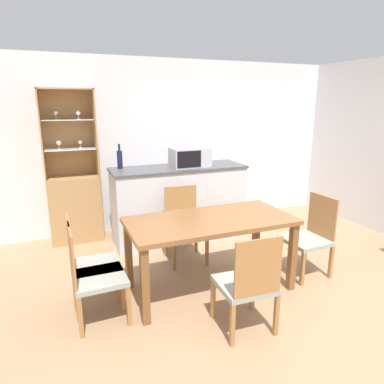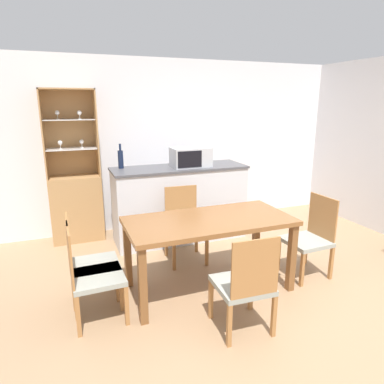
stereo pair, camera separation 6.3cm
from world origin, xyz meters
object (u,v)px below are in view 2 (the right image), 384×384
microwave (191,157)px  dining_chair_head_far (184,226)px  dining_chair_side_left_far (89,263)px  wine_bottle (121,159)px  display_cabinet (76,197)px  dining_chair_side_right_near (310,238)px  dining_chair_side_left_near (92,275)px  dining_table (209,228)px  dining_chair_head_near (245,284)px

microwave → dining_chair_head_far: bearing=-117.3°
dining_chair_side_left_far → wine_bottle: size_ratio=2.75×
display_cabinet → dining_chair_head_far: (1.20, -1.17, -0.18)m
dining_chair_side_right_near → dining_chair_head_far: same height
dining_chair_side_left_near → microwave: microwave is taller
dining_table → dining_chair_side_left_far: bearing=174.1°
dining_chair_head_near → wine_bottle: (-0.60, 2.33, 0.75)m
display_cabinet → wine_bottle: size_ratio=6.35×
dining_chair_side_right_near → wine_bottle: (-1.79, 1.70, 0.75)m
dining_chair_side_right_near → dining_chair_side_left_near: (-2.37, -0.00, 0.00)m
dining_chair_head_far → dining_chair_side_left_near: 1.48m
dining_chair_side_right_near → microwave: bearing=27.7°
dining_chair_head_near → microwave: bearing=84.1°
dining_table → dining_chair_side_left_near: size_ratio=1.86×
dining_table → dining_chair_side_right_near: (1.19, -0.12, -0.24)m
dining_chair_side_left_far → dining_chair_side_right_near: same height
dining_table → microwave: microwave is taller
dining_table → dining_chair_head_near: (-0.00, -0.75, -0.24)m
dining_chair_side_left_far → dining_chair_side_left_near: bearing=-0.2°
dining_chair_side_left_far → dining_chair_head_far: 1.35m
dining_chair_side_right_near → wine_bottle: bearing=43.9°
dining_chair_side_right_near → dining_table: bearing=81.8°
dining_table → dining_chair_head_far: (0.00, 0.75, -0.24)m
dining_table → dining_chair_head_near: size_ratio=1.86×
dining_chair_side_left_near → dining_chair_side_left_far: bearing=178.2°
dining_chair_head_far → display_cabinet: bearing=-40.5°
dining_chair_head_far → wine_bottle: wine_bottle is taller
dining_table → dining_chair_side_left_near: dining_chair_side_left_near is taller
dining_chair_head_far → dining_table: bearing=93.5°
display_cabinet → dining_table: display_cabinet is taller
dining_chair_head_far → dining_chair_side_left_near: (-1.19, -0.87, 0.00)m
dining_chair_side_left_far → dining_chair_side_right_near: bearing=84.0°
dining_chair_side_left_far → dining_chair_side_left_near: size_ratio=1.00×
display_cabinet → dining_chair_side_left_far: (0.01, -1.80, -0.18)m
dining_table → wine_bottle: 1.77m
dining_chair_side_left_far → microwave: size_ratio=1.73×
dining_chair_side_left_far → display_cabinet: bearing=-179.8°
dining_table → dining_chair_side_right_near: dining_chair_side_right_near is taller
dining_table → dining_chair_side_left_far: size_ratio=1.86×
dining_chair_side_left_near → dining_chair_side_right_near: bearing=88.3°
display_cabinet → microwave: 1.72m
dining_chair_head_near → dining_chair_head_far: bearing=92.5°
dining_chair_side_right_near → microwave: microwave is taller
dining_chair_head_far → dining_chair_head_near: (-0.01, -1.50, 0.00)m
dining_chair_side_left_near → display_cabinet: bearing=178.6°
dining_chair_side_left_far → wine_bottle: wine_bottle is taller
dining_table → dining_chair_side_right_near: 1.22m
dining_chair_side_left_near → microwave: size_ratio=1.73×
dining_chair_side_right_near → microwave: 1.87m
dining_chair_head_far → wine_bottle: size_ratio=2.75×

